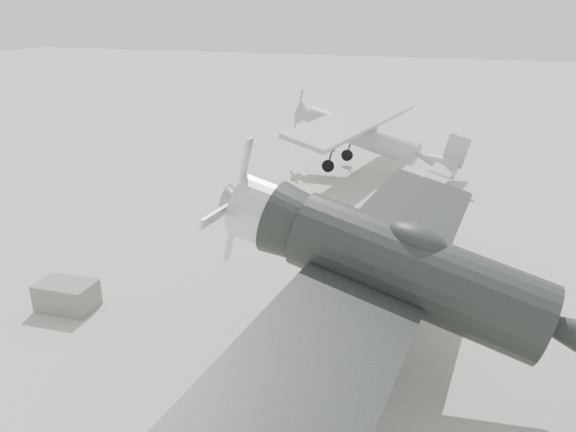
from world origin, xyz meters
TOP-DOWN VIEW (x-y plane):
  - ground at (0.00, 0.00)m, footprint 160.00×160.00m
  - lowwing_monoplane at (4.32, -2.01)m, footprint 9.79×13.65m
  - highwing_monoplane at (-0.30, 12.85)m, footprint 8.18×11.49m
  - equipment_block at (-4.87, -2.00)m, footprint 1.51×1.01m

SIDE VIEW (x-z plane):
  - ground at x=0.00m, z-range 0.00..0.00m
  - equipment_block at x=-4.87m, z-range 0.00..0.73m
  - highwing_monoplane at x=-0.30m, z-range 0.41..3.65m
  - lowwing_monoplane at x=4.32m, z-range 0.13..4.54m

